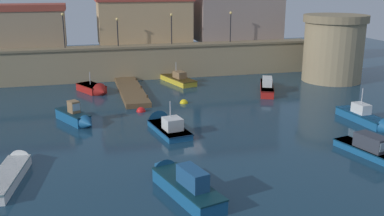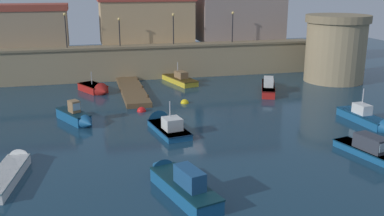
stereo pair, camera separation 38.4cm
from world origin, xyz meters
name	(u,v)px [view 2 (the right image)]	position (x,y,z in m)	size (l,w,h in m)	color
ground_plane	(189,120)	(0.00, 0.00, 0.00)	(96.12, 96.12, 0.00)	#19384C
quay_wall	(155,61)	(0.00, 17.05, 1.94)	(38.62, 2.36, 3.85)	#9E8966
old_town_backdrop	(164,16)	(1.83, 20.78, 6.77)	(36.57, 6.18, 7.45)	tan
fortress_tower	(336,48)	(19.27, 10.46, 3.73)	(7.00, 7.00, 7.35)	#9E8966
pier_dock	(132,91)	(-3.40, 10.20, 0.23)	(2.27, 11.64, 0.70)	brown
quay_lamp_0	(65,25)	(-9.66, 17.05, 6.32)	(0.32, 0.32, 3.75)	black
quay_lamp_1	(119,27)	(-3.89, 17.05, 5.96)	(0.32, 0.32, 3.13)	black
quay_lamp_2	(173,24)	(2.27, 17.05, 6.18)	(0.32, 0.32, 3.51)	black
quay_lamp_3	(233,22)	(9.42, 17.05, 6.23)	(0.32, 0.32, 3.60)	black
moored_boat_0	(370,120)	(13.44, -4.66, 0.44)	(1.80, 6.43, 3.00)	#195689
moored_boat_1	(96,89)	(-6.94, 11.22, 0.39)	(3.39, 4.46, 2.46)	red
moored_boat_2	(77,117)	(-8.80, 1.37, 0.53)	(3.26, 4.85, 1.92)	#195689
moored_boat_3	(178,181)	(-3.46, -12.14, 0.55)	(3.25, 6.79, 2.10)	#195689
moored_boat_4	(164,124)	(-2.30, -1.60, 0.34)	(2.81, 6.12, 3.11)	#195689
moored_boat_5	(268,86)	(10.27, 7.83, 0.53)	(3.86, 7.09, 1.76)	red
moored_boat_7	(11,169)	(-12.43, -7.79, 0.33)	(2.35, 6.94, 1.29)	white
moored_boat_8	(175,77)	(1.91, 14.76, 0.39)	(3.52, 7.17, 2.74)	gold
mooring_buoy_0	(142,111)	(-3.38, 3.43, 0.00)	(0.78, 0.78, 0.78)	red
mooring_buoy_1	(185,103)	(0.85, 5.13, 0.00)	(0.75, 0.75, 0.75)	yellow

